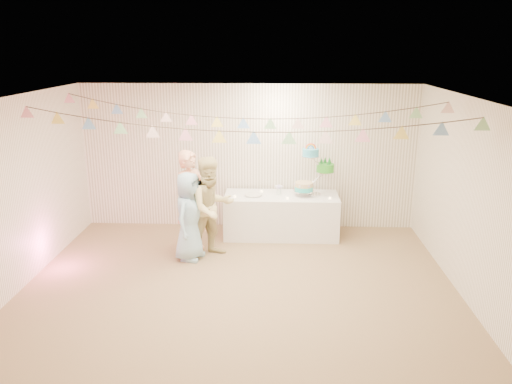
{
  "coord_description": "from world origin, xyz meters",
  "views": [
    {
      "loc": [
        0.5,
        -6.26,
        3.23
      ],
      "look_at": [
        0.2,
        0.8,
        1.15
      ],
      "focal_mm": 35.0,
      "sensor_mm": 36.0,
      "label": 1
    }
  ],
  "objects_px": {
    "person_adult_a": "(191,201)",
    "person_child": "(189,216)",
    "cake_stand": "(314,170)",
    "table": "(281,215)",
    "person_adult_b": "(211,208)"
  },
  "relations": [
    {
      "from": "person_adult_b",
      "to": "person_child",
      "type": "xyz_separation_m",
      "value": [
        -0.33,
        -0.11,
        -0.11
      ]
    },
    {
      "from": "table",
      "to": "person_adult_a",
      "type": "relative_size",
      "value": 1.18
    },
    {
      "from": "person_adult_b",
      "to": "person_child",
      "type": "relative_size",
      "value": 1.15
    },
    {
      "from": "table",
      "to": "person_adult_a",
      "type": "distance_m",
      "value": 1.68
    },
    {
      "from": "person_adult_a",
      "to": "person_child",
      "type": "distance_m",
      "value": 0.38
    },
    {
      "from": "person_adult_a",
      "to": "person_child",
      "type": "height_order",
      "value": "person_adult_a"
    },
    {
      "from": "cake_stand",
      "to": "person_child",
      "type": "bearing_deg",
      "value": -150.77
    },
    {
      "from": "table",
      "to": "person_adult_a",
      "type": "xyz_separation_m",
      "value": [
        -1.46,
        -0.7,
        0.46
      ]
    },
    {
      "from": "table",
      "to": "person_child",
      "type": "xyz_separation_m",
      "value": [
        -1.43,
        -1.06,
        0.33
      ]
    },
    {
      "from": "cake_stand",
      "to": "person_child",
      "type": "distance_m",
      "value": 2.32
    },
    {
      "from": "person_child",
      "to": "cake_stand",
      "type": "bearing_deg",
      "value": -44.53
    },
    {
      "from": "table",
      "to": "person_adult_b",
      "type": "relative_size",
      "value": 1.22
    },
    {
      "from": "table",
      "to": "person_child",
      "type": "height_order",
      "value": "person_child"
    },
    {
      "from": "table",
      "to": "person_adult_b",
      "type": "height_order",
      "value": "person_adult_b"
    },
    {
      "from": "person_adult_a",
      "to": "person_adult_b",
      "type": "bearing_deg",
      "value": -87.25
    }
  ]
}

